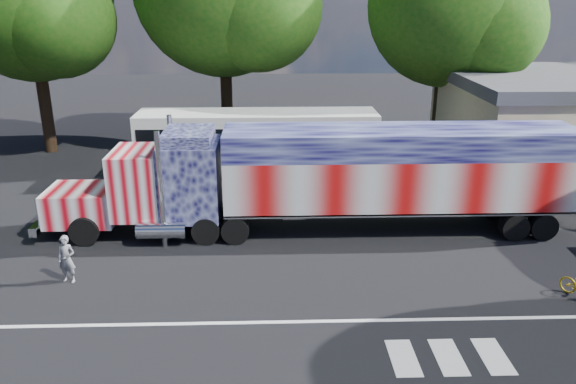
{
  "coord_description": "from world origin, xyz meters",
  "views": [
    {
      "loc": [
        -0.63,
        -17.16,
        9.09
      ],
      "look_at": [
        0.0,
        3.0,
        1.9
      ],
      "focal_mm": 35.0,
      "sensor_mm": 36.0,
      "label": 1
    }
  ],
  "objects_px": {
    "coach_bus": "(258,145)",
    "woman": "(67,259)",
    "tree_ne_a": "(451,7)",
    "tree_nw_a": "(32,1)",
    "semi_truck": "(333,176)"
  },
  "relations": [
    {
      "from": "coach_bus",
      "to": "woman",
      "type": "height_order",
      "value": "coach_bus"
    },
    {
      "from": "tree_ne_a",
      "to": "tree_nw_a",
      "type": "relative_size",
      "value": 0.97
    },
    {
      "from": "coach_bus",
      "to": "tree_ne_a",
      "type": "relative_size",
      "value": 0.93
    },
    {
      "from": "semi_truck",
      "to": "woman",
      "type": "relative_size",
      "value": 12.82
    },
    {
      "from": "semi_truck",
      "to": "woman",
      "type": "xyz_separation_m",
      "value": [
        -9.18,
        -4.0,
        -1.49
      ]
    },
    {
      "from": "semi_truck",
      "to": "tree_nw_a",
      "type": "bearing_deg",
      "value": 141.4
    },
    {
      "from": "semi_truck",
      "to": "coach_bus",
      "type": "bearing_deg",
      "value": 114.7
    },
    {
      "from": "semi_truck",
      "to": "woman",
      "type": "distance_m",
      "value": 10.13
    },
    {
      "from": "semi_truck",
      "to": "coach_bus",
      "type": "distance_m",
      "value": 7.42
    },
    {
      "from": "semi_truck",
      "to": "tree_nw_a",
      "type": "relative_size",
      "value": 1.59
    },
    {
      "from": "semi_truck",
      "to": "tree_ne_a",
      "type": "bearing_deg",
      "value": 56.29
    },
    {
      "from": "coach_bus",
      "to": "tree_ne_a",
      "type": "bearing_deg",
      "value": 23.59
    },
    {
      "from": "woman",
      "to": "tree_nw_a",
      "type": "bearing_deg",
      "value": 122.51
    },
    {
      "from": "tree_ne_a",
      "to": "tree_nw_a",
      "type": "xyz_separation_m",
      "value": [
        -23.17,
        1.04,
        0.3
      ]
    },
    {
      "from": "woman",
      "to": "tree_nw_a",
      "type": "relative_size",
      "value": 0.12
    }
  ]
}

